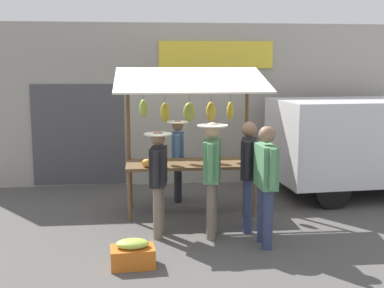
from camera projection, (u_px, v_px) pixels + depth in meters
The scene contains 10 objects.
ground_plane at pixel (190, 212), 8.58m from camera, with size 40.00×40.00×0.00m, color #514F4C.
street_backdrop at pixel (178, 105), 10.46m from camera, with size 9.00×0.30×3.40m.
market_stall at pixel (188, 124), 8.36m from camera, with size 2.50×1.46×2.50m.
vendor_with_sunhat at pixel (178, 154), 9.15m from camera, with size 0.40×0.67×1.54m.
shopper_with_ponytail at pixel (266, 177), 6.82m from camera, with size 0.24×0.72×1.71m.
shopper_in_striped_shirt at pixel (158, 175), 7.23m from camera, with size 0.41×0.68×1.59m.
shopper_in_grey_tee at pixel (212, 169), 7.20m from camera, with size 0.45×0.71×1.72m.
shopper_with_shopping_bag at pixel (249, 168), 7.48m from camera, with size 0.34×0.70×1.70m.
parked_van at pixel (379, 138), 9.63m from camera, with size 4.52×2.16×1.88m.
produce_crate_near at pixel (133, 254), 6.23m from camera, with size 0.58×0.40×0.36m.
Camera 1 is at (0.81, 8.24, 2.54)m, focal length 45.85 mm.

